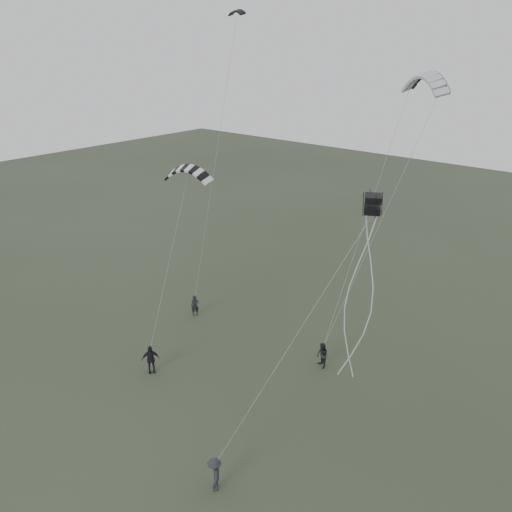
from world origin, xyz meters
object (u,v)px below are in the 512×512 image
Objects in this scene: kite_box at (373,204)px; flyer_far at (215,474)px; flyer_left at (195,306)px; flyer_right at (322,355)px; kite_pale_large at (426,75)px; flyer_center at (150,359)px; kite_striped at (187,168)px; kite_dark_small at (237,11)px.

flyer_far is at bearing -155.19° from kite_box.
flyer_left is at bearing 132.62° from kite_box.
flyer_right is 17.75m from kite_pale_large.
flyer_center is 17.71m from kite_box.
kite_pale_large is at bearing -12.05° from flyer_left.
kite_pale_large is at bearing 109.21° from flyer_right.
kite_dark_small is at bearing 91.56° from kite_striped.
kite_dark_small is 21.73m from kite_box.
kite_box reaches higher than kite_striped.
flyer_far is 0.54× the size of kite_striped.
kite_dark_small is 13.75m from kite_pale_large.
kite_dark_small is at bearing 177.60° from flyer_far.
kite_striped is at bearing 135.31° from kite_box.
flyer_left is at bearing 60.55° from flyer_center.
kite_dark_small is (-4.02, 12.75, 19.76)m from flyer_center.
flyer_left is at bearing -171.36° from flyer_far.
kite_dark_small is (-0.98, 6.15, 19.89)m from flyer_left.
flyer_right is at bearing -5.33° from kite_striped.
flyer_center reaches higher than flyer_right.
kite_pale_large is at bearing 76.63° from kite_box.
flyer_left is 0.92× the size of flyer_far.
kite_striped is at bearing -171.10° from flyer_far.
flyer_center is 11.99m from kite_striped.
kite_box is (14.72, -3.91, 1.49)m from kite_striped.
flyer_far is at bearing -76.62° from flyer_center.
flyer_far is at bearing -39.16° from kite_dark_small.
flyer_right is (10.77, 0.55, 0.05)m from flyer_left.
flyer_far is at bearing -55.57° from kite_striped.
flyer_center is 1.07× the size of flyer_far.
flyer_right is 1.13× the size of kite_dark_small.
flyer_right is 11.02m from flyer_far.
kite_dark_small is at bearing 53.34° from flyer_center.
kite_striped reaches higher than flyer_center.
flyer_left is 2.25× the size of kite_box.
flyer_left is 0.94× the size of flyer_right.
kite_striped reaches higher than flyer_left.
kite_box is at bearing -47.32° from flyer_center.
flyer_center is 0.58× the size of kite_striped.
flyer_left is 10.79m from flyer_right.
flyer_center is 9.88m from flyer_far.
kite_dark_small is at bearing -175.64° from flyer_right.
flyer_left is 7.27m from flyer_center.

